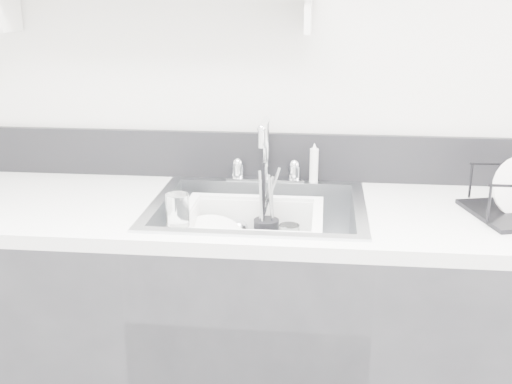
# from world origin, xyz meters

# --- Properties ---
(counter_run) EXTENTS (3.20, 0.62, 0.92)m
(counter_run) POSITION_xyz_m (0.00, 1.19, 0.46)
(counter_run) COLOR #29292D
(counter_run) RESTS_ON ground
(backsplash) EXTENTS (3.20, 0.02, 0.16)m
(backsplash) POSITION_xyz_m (0.00, 1.49, 1.00)
(backsplash) COLOR black
(backsplash) RESTS_ON counter_run
(sink) EXTENTS (0.64, 0.52, 0.20)m
(sink) POSITION_xyz_m (0.00, 1.19, 0.83)
(sink) COLOR silver
(sink) RESTS_ON counter_run
(faucet) EXTENTS (0.26, 0.18, 0.23)m
(faucet) POSITION_xyz_m (0.00, 1.44, 0.98)
(faucet) COLOR silver
(faucet) RESTS_ON counter_run
(side_sprayer) EXTENTS (0.03, 0.03, 0.14)m
(side_sprayer) POSITION_xyz_m (0.16, 1.44, 0.99)
(side_sprayer) COLOR white
(side_sprayer) RESTS_ON counter_run
(wash_tub) EXTENTS (0.49, 0.44, 0.16)m
(wash_tub) POSITION_xyz_m (-0.02, 1.15, 0.83)
(wash_tub) COLOR white
(wash_tub) RESTS_ON sink
(plate_stack) EXTENTS (0.25, 0.24, 0.10)m
(plate_stack) POSITION_xyz_m (-0.13, 1.17, 0.79)
(plate_stack) COLOR white
(plate_stack) RESTS_ON wash_tub
(utensil_cup) EXTENTS (0.08, 0.08, 0.26)m
(utensil_cup) POSITION_xyz_m (0.02, 1.23, 0.82)
(utensil_cup) COLOR black
(utensil_cup) RESTS_ON wash_tub
(ladle) EXTENTS (0.21, 0.26, 0.07)m
(ladle) POSITION_xyz_m (-0.04, 1.20, 0.80)
(ladle) COLOR silver
(ladle) RESTS_ON wash_tub
(tumbler_in_tub) EXTENTS (0.08, 0.08, 0.09)m
(tumbler_in_tub) POSITION_xyz_m (0.09, 1.21, 0.81)
(tumbler_in_tub) COLOR white
(tumbler_in_tub) RESTS_ON wash_tub
(tumbler_counter) EXTENTS (0.07, 0.07, 0.09)m
(tumbler_counter) POSITION_xyz_m (-0.20, 1.00, 0.96)
(tumbler_counter) COLOR white
(tumbler_counter) RESTS_ON counter_run
(bowl_small) EXTENTS (0.14, 0.14, 0.03)m
(bowl_small) POSITION_xyz_m (0.08, 1.11, 0.78)
(bowl_small) COLOR white
(bowl_small) RESTS_ON wash_tub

